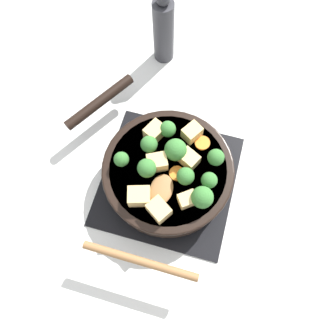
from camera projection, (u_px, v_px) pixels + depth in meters
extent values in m
plane|color=silver|center=(168.00, 181.00, 0.78)|extent=(2.40, 2.40, 0.00)
cube|color=black|center=(168.00, 180.00, 0.78)|extent=(0.31, 0.31, 0.01)
torus|color=black|center=(168.00, 178.00, 0.76)|extent=(0.24, 0.24, 0.01)
cube|color=black|center=(168.00, 178.00, 0.76)|extent=(0.01, 0.23, 0.01)
cube|color=black|center=(168.00, 178.00, 0.76)|extent=(0.23, 0.01, 0.01)
cylinder|color=black|center=(168.00, 173.00, 0.73)|extent=(0.28, 0.28, 0.06)
cylinder|color=brown|center=(168.00, 172.00, 0.73)|extent=(0.25, 0.25, 0.05)
torus|color=black|center=(168.00, 169.00, 0.71)|extent=(0.29, 0.29, 0.01)
cylinder|color=black|center=(100.00, 102.00, 0.77)|extent=(0.18, 0.12, 0.02)
ellipsoid|color=olive|center=(161.00, 189.00, 0.68)|extent=(0.07, 0.05, 0.01)
cylinder|color=olive|center=(139.00, 261.00, 0.63)|extent=(0.02, 0.23, 0.02)
cube|color=#DBB770|center=(158.00, 161.00, 0.69)|extent=(0.05, 0.05, 0.03)
cube|color=#DBB770|center=(192.00, 133.00, 0.71)|extent=(0.05, 0.05, 0.03)
cube|color=#DBB770|center=(189.00, 159.00, 0.69)|extent=(0.05, 0.05, 0.03)
cube|color=#DBB770|center=(159.00, 210.00, 0.65)|extent=(0.05, 0.06, 0.03)
cube|color=#DBB770|center=(155.00, 132.00, 0.71)|extent=(0.05, 0.05, 0.03)
cube|color=#DBB770|center=(187.00, 200.00, 0.66)|extent=(0.04, 0.05, 0.03)
cube|color=#DBB770|center=(139.00, 196.00, 0.66)|extent=(0.05, 0.05, 0.04)
cylinder|color=#709956|center=(175.00, 154.00, 0.71)|extent=(0.01, 0.01, 0.01)
sphere|color=#387533|center=(176.00, 150.00, 0.68)|extent=(0.05, 0.05, 0.05)
cylinder|color=#709956|center=(150.00, 148.00, 0.71)|extent=(0.01, 0.01, 0.01)
sphere|color=#387533|center=(149.00, 144.00, 0.69)|extent=(0.04, 0.04, 0.04)
cylinder|color=#709956|center=(201.00, 200.00, 0.67)|extent=(0.01, 0.01, 0.01)
sphere|color=#387533|center=(202.00, 197.00, 0.65)|extent=(0.05, 0.05, 0.05)
cylinder|color=#709956|center=(208.00, 183.00, 0.68)|extent=(0.01, 0.01, 0.01)
sphere|color=#387533|center=(209.00, 180.00, 0.67)|extent=(0.03, 0.03, 0.03)
cylinder|color=#709956|center=(185.00, 179.00, 0.69)|extent=(0.01, 0.01, 0.01)
sphere|color=#387533|center=(185.00, 176.00, 0.67)|extent=(0.04, 0.04, 0.04)
cylinder|color=#709956|center=(147.00, 172.00, 0.69)|extent=(0.01, 0.01, 0.01)
sphere|color=#387533|center=(147.00, 168.00, 0.67)|extent=(0.04, 0.04, 0.04)
cylinder|color=#709956|center=(215.00, 161.00, 0.70)|extent=(0.01, 0.01, 0.01)
sphere|color=#387533|center=(216.00, 157.00, 0.68)|extent=(0.04, 0.04, 0.04)
cylinder|color=#709956|center=(122.00, 162.00, 0.70)|extent=(0.01, 0.01, 0.01)
sphere|color=#387533|center=(121.00, 159.00, 0.68)|extent=(0.03, 0.03, 0.03)
cylinder|color=#709956|center=(168.00, 133.00, 0.72)|extent=(0.01, 0.01, 0.01)
sphere|color=#387533|center=(168.00, 129.00, 0.71)|extent=(0.04, 0.04, 0.04)
cylinder|color=orange|center=(202.00, 143.00, 0.72)|extent=(0.03, 0.03, 0.01)
cylinder|color=orange|center=(177.00, 173.00, 0.69)|extent=(0.03, 0.03, 0.01)
cylinder|color=#333338|center=(164.00, 32.00, 0.83)|extent=(0.05, 0.05, 0.18)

